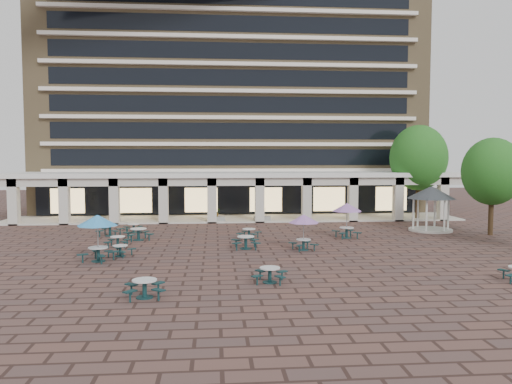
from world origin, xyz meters
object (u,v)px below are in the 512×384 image
planter_left (217,217)px  picnic_table_2 (270,273)px  picnic_table_0 (120,250)px  gazebo (431,198)px  picnic_table_1 (145,287)px  planter_right (262,216)px

planter_left → picnic_table_2: bearing=-83.8°
picnic_table_0 → gazebo: gazebo is taller
picnic_table_1 → gazebo: gazebo is taller
picnic_table_0 → planter_left: 16.06m
picnic_table_0 → gazebo: size_ratio=0.47×
picnic_table_1 → planter_left: size_ratio=1.24×
picnic_table_1 → planter_right: (7.15, 23.90, 0.06)m
picnic_table_0 → gazebo: (22.51, 8.32, 2.24)m
picnic_table_1 → gazebo: bearing=34.1°
picnic_table_1 → gazebo: size_ratio=0.49×
picnic_table_2 → planter_right: size_ratio=1.22×
picnic_table_0 → picnic_table_2: bearing=-18.7°
gazebo → planter_right: size_ratio=2.50×
picnic_table_1 → planter_right: planter_right is taller
picnic_table_0 → picnic_table_2: size_ratio=0.97×
picnic_table_0 → picnic_table_1: bearing=-51.9°
picnic_table_1 → picnic_table_2: 5.81m
picnic_table_1 → gazebo: 26.37m
picnic_table_2 → gazebo: gazebo is taller
picnic_table_2 → planter_right: planter_right is taller
planter_left → picnic_table_1: bearing=-97.3°
picnic_table_0 → planter_right: (9.79, 15.01, 0.12)m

